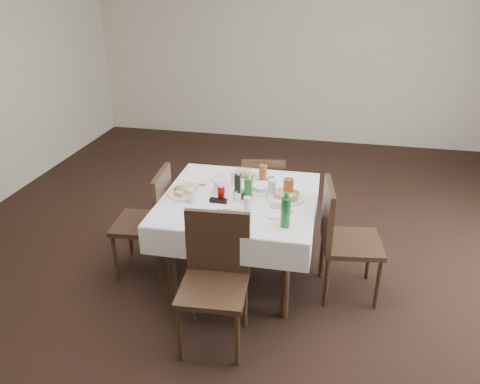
{
  "coord_description": "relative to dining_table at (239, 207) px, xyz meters",
  "views": [
    {
      "loc": [
        0.65,
        -3.44,
        2.38
      ],
      "look_at": [
        -0.05,
        -0.2,
        0.8
      ],
      "focal_mm": 35.0,
      "sensor_mm": 36.0,
      "label": 1
    }
  ],
  "objects": [
    {
      "name": "pepper_shaker",
      "position": [
        0.04,
        -0.03,
        0.12
      ],
      "size": [
        0.03,
        0.03,
        0.07
      ],
      "color": "#422C23",
      "rests_on": "dining_table"
    },
    {
      "name": "meal_north",
      "position": [
        -0.04,
        0.4,
        0.11
      ],
      "size": [
        0.24,
        0.24,
        0.05
      ],
      "color": "white",
      "rests_on": "dining_table"
    },
    {
      "name": "sugar_caddy",
      "position": [
        0.32,
        -0.11,
        0.12
      ],
      "size": [
        0.11,
        0.07,
        0.05
      ],
      "color": "white",
      "rests_on": "dining_table"
    },
    {
      "name": "meal_south",
      "position": [
        0.01,
        -0.41,
        0.12
      ],
      "size": [
        0.31,
        0.31,
        0.07
      ],
      "color": "white",
      "rests_on": "dining_table"
    },
    {
      "name": "oil_cruet_dark",
      "position": [
        -0.03,
        0.08,
        0.17
      ],
      "size": [
        0.05,
        0.05,
        0.2
      ],
      "color": "black",
      "rests_on": "dining_table"
    },
    {
      "name": "chair_west",
      "position": [
        -0.74,
        -0.04,
        -0.14
      ],
      "size": [
        0.48,
        0.48,
        0.93
      ],
      "color": "black",
      "rests_on": "ground"
    },
    {
      "name": "iced_tea_a",
      "position": [
        0.13,
        0.35,
        0.16
      ],
      "size": [
        0.07,
        0.07,
        0.14
      ],
      "color": "brown",
      "rests_on": "dining_table"
    },
    {
      "name": "cutlery_e",
      "position": [
        0.36,
        -0.18,
        0.09
      ],
      "size": [
        0.16,
        0.06,
        0.01
      ],
      "color": "silver",
      "rests_on": "dining_table"
    },
    {
      "name": "sunglasses",
      "position": [
        -0.13,
        -0.13,
        0.1
      ],
      "size": [
        0.14,
        0.04,
        0.03
      ],
      "color": "black",
      "rests_on": "dining_table"
    },
    {
      "name": "iced_tea_b",
      "position": [
        0.38,
        0.06,
        0.17
      ],
      "size": [
        0.08,
        0.08,
        0.16
      ],
      "color": "brown",
      "rests_on": "dining_table"
    },
    {
      "name": "meal_west",
      "position": [
        -0.43,
        -0.03,
        0.11
      ],
      "size": [
        0.27,
        0.27,
        0.06
      ],
      "color": "white",
      "rests_on": "dining_table"
    },
    {
      "name": "green_bottle",
      "position": [
        0.41,
        -0.39,
        0.2
      ],
      "size": [
        0.07,
        0.07,
        0.26
      ],
      "color": "#20692C",
      "rests_on": "dining_table"
    },
    {
      "name": "side_plate_a",
      "position": [
        -0.24,
        0.31,
        0.09
      ],
      "size": [
        0.15,
        0.15,
        0.01
      ],
      "color": "white",
      "rests_on": "dining_table"
    },
    {
      "name": "cutlery_n",
      "position": [
        0.18,
        0.36,
        0.09
      ],
      "size": [
        0.08,
        0.18,
        0.01
      ],
      "color": "silver",
      "rests_on": "dining_table"
    },
    {
      "name": "water_w",
      "position": [
        -0.34,
        -0.17,
        0.15
      ],
      "size": [
        0.06,
        0.06,
        0.11
      ],
      "color": "silver",
      "rests_on": "dining_table"
    },
    {
      "name": "chair_east",
      "position": [
        0.81,
        -0.03,
        -0.13
      ],
      "size": [
        0.51,
        0.51,
        0.95
      ],
      "color": "black",
      "rests_on": "ground"
    },
    {
      "name": "water_e",
      "position": [
        0.25,
        0.1,
        0.15
      ],
      "size": [
        0.07,
        0.07,
        0.13
      ],
      "color": "silver",
      "rests_on": "dining_table"
    },
    {
      "name": "ground_plane",
      "position": [
        0.05,
        0.21,
        -0.67
      ],
      "size": [
        7.0,
        7.0,
        0.0
      ],
      "primitive_type": "plane",
      "color": "black"
    },
    {
      "name": "meal_east",
      "position": [
        0.37,
        0.05,
        0.11
      ],
      "size": [
        0.29,
        0.29,
        0.06
      ],
      "color": "white",
      "rests_on": "dining_table"
    },
    {
      "name": "cutlery_s",
      "position": [
        -0.11,
        -0.35,
        0.09
      ],
      "size": [
        0.09,
        0.2,
        0.01
      ],
      "color": "silver",
      "rests_on": "dining_table"
    },
    {
      "name": "ketchup_bottle",
      "position": [
        -0.13,
        -0.06,
        0.15
      ],
      "size": [
        0.06,
        0.06,
        0.12
      ],
      "color": "#AA0403",
      "rests_on": "dining_table"
    },
    {
      "name": "oil_cruet_green",
      "position": [
        0.09,
        -0.05,
        0.19
      ],
      "size": [
        0.06,
        0.06,
        0.24
      ],
      "color": "#20692C",
      "rests_on": "dining_table"
    },
    {
      "name": "salt_shaker",
      "position": [
        -0.01,
        -0.07,
        0.13
      ],
      "size": [
        0.04,
        0.04,
        0.08
      ],
      "color": "white",
      "rests_on": "dining_table"
    },
    {
      "name": "dining_table",
      "position": [
        0.0,
        0.0,
        0.0
      ],
      "size": [
        1.22,
        1.22,
        0.76
      ],
      "color": "black",
      "rests_on": "ground"
    },
    {
      "name": "chair_north",
      "position": [
        0.07,
        0.73,
        -0.2
      ],
      "size": [
        0.46,
        0.46,
        0.84
      ],
      "color": "black",
      "rests_on": "ground"
    },
    {
      "name": "coffee_mug",
      "position": [
        -0.18,
        0.06,
        0.13
      ],
      "size": [
        0.15,
        0.13,
        0.1
      ],
      "color": "white",
      "rests_on": "dining_table"
    },
    {
      "name": "water_s",
      "position": [
        0.12,
        -0.23,
        0.15
      ],
      "size": [
        0.06,
        0.06,
        0.12
      ],
      "color": "silver",
      "rests_on": "dining_table"
    },
    {
      "name": "bread_basket",
      "position": [
        0.17,
        0.13,
        0.12
      ],
      "size": [
        0.19,
        0.19,
        0.06
      ],
      "color": "silver",
      "rests_on": "dining_table"
    },
    {
      "name": "cutlery_w",
      "position": [
        -0.41,
        0.13,
        0.09
      ],
      "size": [
        0.2,
        0.06,
        0.01
      ],
      "color": "silver",
      "rests_on": "dining_table"
    },
    {
      "name": "water_n",
      "position": [
        -0.09,
        0.23,
        0.14
      ],
      "size": [
        0.06,
        0.06,
        0.11
      ],
      "color": "silver",
      "rests_on": "dining_table"
    },
    {
      "name": "side_plate_b",
      "position": [
        0.33,
        -0.24,
        0.09
      ],
      "size": [
        0.15,
        0.15,
        0.01
      ],
      "color": "white",
      "rests_on": "dining_table"
    },
    {
      "name": "chair_south",
      "position": [
        -0.01,
        -0.7,
        -0.14
      ],
      "size": [
        0.47,
        0.47,
        0.94
      ],
      "color": "black",
      "rests_on": "ground"
    },
    {
      "name": "room_shell",
      "position": [
        0.05,
        0.21,
        1.04
      ],
      "size": [
        6.04,
        7.04,
        2.8
      ],
      "color": "beige",
      "rests_on": "ground"
    }
  ]
}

